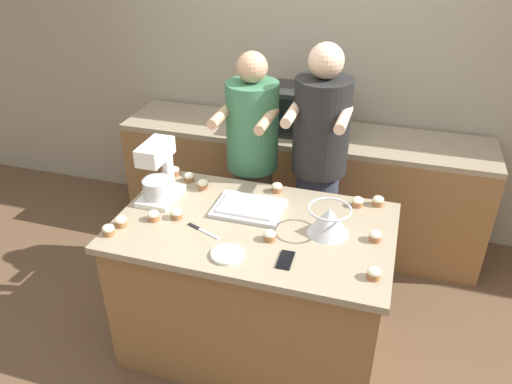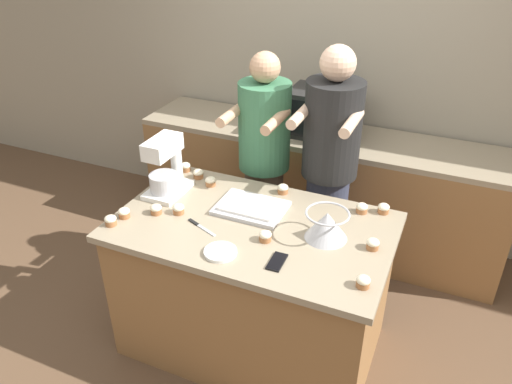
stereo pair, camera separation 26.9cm
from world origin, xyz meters
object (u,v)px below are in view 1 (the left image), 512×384
person_left (252,168)px  person_right (318,171)px  cupcake_5 (378,201)px  cupcake_9 (153,216)px  cupcake_10 (277,187)px  cupcake_4 (189,177)px  baking_tray (249,207)px  stand_mixer (159,174)px  cupcake_1 (108,230)px  cupcake_8 (203,184)px  cupcake_0 (174,171)px  cupcake_2 (121,221)px  cupcake_7 (375,236)px  cupcake_11 (358,202)px  cupcake_6 (374,273)px  small_plate (228,254)px  cupcake_3 (176,214)px  knife (201,230)px  cupcake_12 (270,235)px  mixing_bowl (329,220)px  microwave_oven (305,111)px  cell_phone (286,260)px

person_left → person_right: (0.45, 0.00, 0.04)m
person_right → cupcake_5: bearing=-34.9°
person_left → cupcake_9: person_left is taller
cupcake_10 → cupcake_4: bearing=-176.4°
baking_tray → cupcake_5: size_ratio=5.91×
person_right → baking_tray: size_ratio=4.46×
stand_mixer → person_right: bearing=34.4°
cupcake_1 → cupcake_9: (0.16, 0.20, 0.00)m
cupcake_8 → cupcake_0: bearing=156.0°
cupcake_2 → cupcake_7: size_ratio=1.00×
person_right → cupcake_11: 0.44m
cupcake_2 → cupcake_5: size_ratio=1.00×
cupcake_0 → cupcake_9: size_ratio=1.00×
cupcake_6 → cupcake_11: (-0.15, 0.63, 0.00)m
cupcake_1 → cupcake_5: same height
small_plate → cupcake_3: 0.46m
cupcake_0 → cupcake_9: 0.53m
knife → cupcake_12: bearing=3.6°
cupcake_3 → cupcake_4: bearing=104.1°
person_right → cupcake_3: bearing=-131.1°
baking_tray → mixing_bowl: bearing=-11.2°
baking_tray → cupcake_3: (-0.36, -0.20, 0.01)m
microwave_oven → cupcake_9: 1.50m
person_left → cupcake_10: (0.25, -0.30, 0.06)m
cupcake_4 → cupcake_3: bearing=-75.9°
microwave_oven → cell_phone: bearing=-81.1°
person_left → cupcake_2: 1.03m
cupcake_11 → cupcake_12: 0.62m
microwave_oven → cupcake_0: (-0.67, -0.86, -0.17)m
mixing_bowl → cell_phone: bearing=-117.7°
mixing_bowl → cupcake_4: mixing_bowl is taller
knife → cupcake_4: bearing=120.1°
cupcake_4 → cupcake_6: same height
knife → cupcake_10: (0.28, 0.52, 0.03)m
cupcake_6 → cell_phone: bearing=179.1°
microwave_oven → cupcake_2: (-0.70, -1.49, -0.17)m
person_right → cupcake_0: bearing=-162.0°
cell_phone → knife: (-0.50, 0.12, -0.00)m
baking_tray → cupcake_0: cupcake_0 is taller
cupcake_2 → cupcake_6: bearing=-1.8°
cupcake_0 → cupcake_12: same height
cupcake_5 → cupcake_6: (0.04, -0.67, 0.00)m
cupcake_9 → cupcake_11: bearing=24.3°
cupcake_1 → cupcake_2: bearing=77.4°
small_plate → cupcake_11: bearing=49.9°
mixing_bowl → cupcake_4: bearing=161.8°
cell_phone → cupcake_7: (0.41, 0.30, 0.02)m
cupcake_5 → person_right: bearing=145.1°
person_right → stand_mixer: size_ratio=4.83×
baking_tray → cupcake_9: size_ratio=5.91×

